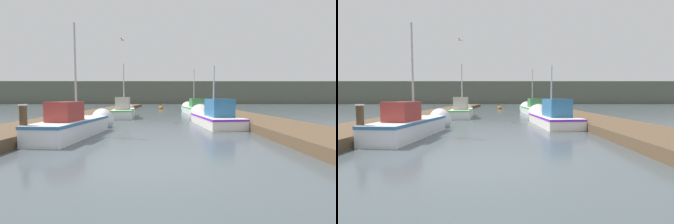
% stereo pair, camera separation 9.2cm
% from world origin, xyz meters
% --- Properties ---
extents(ground_plane, '(200.00, 200.00, 0.00)m').
position_xyz_m(ground_plane, '(0.00, 0.00, 0.00)').
color(ground_plane, '#424C51').
extents(dock_left, '(2.93, 40.00, 0.37)m').
position_xyz_m(dock_left, '(-5.67, 16.00, 0.18)').
color(dock_left, brown).
rests_on(dock_left, ground_plane).
extents(dock_right, '(2.93, 40.00, 0.37)m').
position_xyz_m(dock_right, '(5.67, 16.00, 0.18)').
color(dock_right, brown).
rests_on(dock_right, ground_plane).
extents(distant_shore_ridge, '(120.00, 16.00, 5.61)m').
position_xyz_m(distant_shore_ridge, '(0.00, 58.67, 2.81)').
color(distant_shore_ridge, '#565B4C').
rests_on(distant_shore_ridge, ground_plane).
extents(fishing_boat_0, '(1.73, 5.37, 4.80)m').
position_xyz_m(fishing_boat_0, '(-3.25, 4.39, 0.45)').
color(fishing_boat_0, silver).
rests_on(fishing_boat_0, ground_plane).
extents(fishing_boat_1, '(2.26, 5.79, 3.90)m').
position_xyz_m(fishing_boat_1, '(3.03, 8.14, 0.44)').
color(fishing_boat_1, silver).
rests_on(fishing_boat_1, ground_plane).
extents(fishing_boat_2, '(1.99, 5.29, 4.60)m').
position_xyz_m(fishing_boat_2, '(-3.01, 13.03, 0.50)').
color(fishing_boat_2, silver).
rests_on(fishing_boat_2, ground_plane).
extents(fishing_boat_3, '(2.17, 6.08, 4.81)m').
position_xyz_m(fishing_boat_3, '(3.06, 17.61, 0.44)').
color(fishing_boat_3, silver).
rests_on(fishing_boat_3, ground_plane).
extents(mooring_piling_0, '(0.27, 0.27, 1.37)m').
position_xyz_m(mooring_piling_0, '(4.30, 12.23, 0.69)').
color(mooring_piling_0, '#473523').
rests_on(mooring_piling_0, ground_plane).
extents(mooring_piling_1, '(0.29, 0.29, 1.12)m').
position_xyz_m(mooring_piling_1, '(-4.33, 23.02, 0.57)').
color(mooring_piling_1, '#473523').
rests_on(mooring_piling_1, ground_plane).
extents(mooring_piling_2, '(0.25, 0.25, 1.34)m').
position_xyz_m(mooring_piling_2, '(-4.07, 2.03, 0.68)').
color(mooring_piling_2, '#473523').
rests_on(mooring_piling_2, ground_plane).
extents(mooring_piling_3, '(0.31, 0.31, 1.04)m').
position_xyz_m(mooring_piling_3, '(4.33, 18.57, 0.53)').
color(mooring_piling_3, '#473523').
rests_on(mooring_piling_3, ground_plane).
extents(channel_buoy, '(0.59, 0.59, 1.09)m').
position_xyz_m(channel_buoy, '(-0.37, 25.27, 0.17)').
color(channel_buoy, '#BF6513').
rests_on(channel_buoy, ground_plane).
extents(seagull_lead, '(0.30, 0.56, 0.12)m').
position_xyz_m(seagull_lead, '(-2.51, 9.99, 5.32)').
color(seagull_lead, white).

